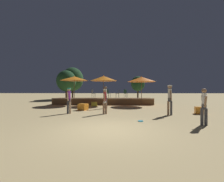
# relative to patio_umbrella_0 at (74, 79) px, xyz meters

# --- Properties ---
(ground_plane) EXTENTS (120.00, 120.00, 0.00)m
(ground_plane) POSITION_rel_patio_umbrella_0_xyz_m (4.06, -9.54, -2.75)
(ground_plane) COLOR tan
(wooden_deck) EXTENTS (10.59, 2.34, 0.71)m
(wooden_deck) POSITION_rel_patio_umbrella_0_xyz_m (2.95, 1.01, -2.43)
(wooden_deck) COLOR brown
(wooden_deck) RESTS_ON ground
(patio_umbrella_0) EXTENTS (2.89, 2.89, 3.05)m
(patio_umbrella_0) POSITION_rel_patio_umbrella_0_xyz_m (0.00, 0.00, 0.00)
(patio_umbrella_0) COLOR brown
(patio_umbrella_0) RESTS_ON ground
(patio_umbrella_1) EXTENTS (2.74, 2.74, 3.08)m
(patio_umbrella_1) POSITION_rel_patio_umbrella_0_xyz_m (3.07, -0.03, -0.00)
(patio_umbrella_1) COLOR brown
(patio_umbrella_1) RESTS_ON ground
(patio_umbrella_2) EXTENTS (2.84, 2.84, 2.96)m
(patio_umbrella_2) POSITION_rel_patio_umbrella_0_xyz_m (6.92, -0.32, -0.12)
(patio_umbrella_2) COLOR brown
(patio_umbrella_2) RESTS_ON ground
(cube_seat_0) EXTENTS (0.64, 0.64, 0.40)m
(cube_seat_0) POSITION_rel_patio_umbrella_0_xyz_m (2.24, -1.07, -2.55)
(cube_seat_0) COLOR yellow
(cube_seat_0) RESTS_ON ground
(cube_seat_1) EXTENTS (0.79, 0.79, 0.50)m
(cube_seat_1) POSITION_rel_patio_umbrella_0_xyz_m (1.82, -3.95, -2.50)
(cube_seat_1) COLOR orange
(cube_seat_1) RESTS_ON ground
(cube_seat_2) EXTENTS (0.55, 0.55, 0.46)m
(cube_seat_2) POSITION_rel_patio_umbrella_0_xyz_m (9.84, -5.49, -2.52)
(cube_seat_2) COLOR orange
(cube_seat_2) RESTS_ON ground
(person_0) EXTENTS (0.31, 0.53, 1.88)m
(person_0) POSITION_rel_patio_umbrella_0_xyz_m (7.74, -6.07, -1.66)
(person_0) COLOR #3F3F47
(person_0) RESTS_ON ground
(person_1) EXTENTS (0.29, 0.52, 1.71)m
(person_1) POSITION_rel_patio_umbrella_0_xyz_m (1.25, -5.64, -1.79)
(person_1) COLOR #3F3F47
(person_1) RESTS_ON ground
(person_2) EXTENTS (0.29, 0.55, 1.65)m
(person_2) POSITION_rel_patio_umbrella_0_xyz_m (8.32, -8.71, -1.87)
(person_2) COLOR #3F3F47
(person_2) RESTS_ON ground
(person_3) EXTENTS (0.29, 0.47, 1.63)m
(person_3) POSITION_rel_patio_umbrella_0_xyz_m (3.66, -5.72, -1.85)
(person_3) COLOR #997051
(person_3) RESTS_ON ground
(person_4) EXTENTS (0.31, 0.54, 1.87)m
(person_4) POSITION_rel_patio_umbrella_0_xyz_m (3.48, -2.83, -1.71)
(person_4) COLOR #3F3F47
(person_4) RESTS_ON ground
(bistro_chair_0) EXTENTS (0.40, 0.40, 0.90)m
(bistro_chair_0) POSITION_rel_patio_umbrella_0_xyz_m (4.59, 1.01, -1.49)
(bistro_chair_0) COLOR #2D3338
(bistro_chair_0) RESTS_ON wooden_deck
(bistro_chair_1) EXTENTS (0.47, 0.47, 0.90)m
(bistro_chair_1) POSITION_rel_patio_umbrella_0_xyz_m (5.41, 1.29, -1.49)
(bistro_chair_1) COLOR #1E4C47
(bistro_chair_1) RESTS_ON wooden_deck
(bistro_chair_2) EXTENTS (0.44, 0.43, 0.90)m
(bistro_chair_2) POSITION_rel_patio_umbrella_0_xyz_m (1.72, 1.37, -1.49)
(bistro_chair_2) COLOR #2D3338
(bistro_chair_2) RESTS_ON wooden_deck
(bistro_chair_3) EXTENTS (0.48, 0.48, 0.90)m
(bistro_chair_3) POSITION_rel_patio_umbrella_0_xyz_m (3.47, 0.77, -1.49)
(bistro_chair_3) COLOR #1E4C47
(bistro_chair_3) RESTS_ON wooden_deck
(frisbee_disc) EXTENTS (0.26, 0.26, 0.03)m
(frisbee_disc) POSITION_rel_patio_umbrella_0_xyz_m (5.64, -7.97, -2.73)
(frisbee_disc) COLOR #33B2D8
(frisbee_disc) RESTS_ON ground
(background_tree_0) EXTENTS (2.93, 2.93, 4.56)m
(background_tree_0) POSITION_rel_patio_umbrella_0_xyz_m (-3.32, 7.22, 0.18)
(background_tree_0) COLOR #3D2B1C
(background_tree_0) RESTS_ON ground
(background_tree_1) EXTENTS (2.51, 2.51, 4.07)m
(background_tree_1) POSITION_rel_patio_umbrella_0_xyz_m (8.32, 12.35, -0.07)
(background_tree_1) COLOR #3D2B1C
(background_tree_1) RESTS_ON ground
(background_tree_2) EXTENTS (3.66, 3.66, 5.41)m
(background_tree_2) POSITION_rel_patio_umbrella_0_xyz_m (-3.19, 10.05, 0.64)
(background_tree_2) COLOR #3D2B1C
(background_tree_2) RESTS_ON ground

